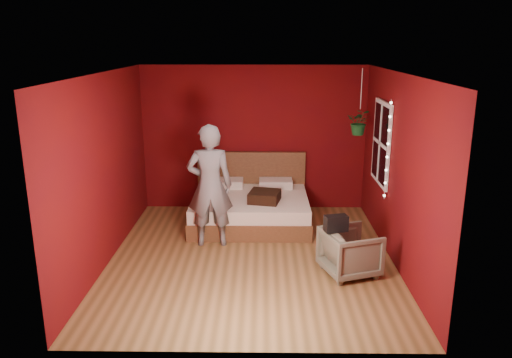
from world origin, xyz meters
The scene contains 10 objects.
floor centered at (0.00, 0.00, 0.00)m, with size 4.50×4.50×0.00m, color olive.
room_walls centered at (0.00, 0.00, 1.68)m, with size 4.04×4.54×2.62m.
window centered at (1.97, 0.90, 1.50)m, with size 0.05×0.97×1.27m.
fairy_lights centered at (1.94, 0.37, 1.50)m, with size 0.04×0.04×1.45m.
bed centered at (-0.04, 1.46, 0.28)m, with size 1.95×1.65×1.07m.
person centered at (-0.62, 0.50, 0.93)m, with size 0.68×0.44×1.85m, color slate.
armchair centered at (1.32, -0.48, 0.31)m, with size 0.67×0.69×0.62m, color #6A6954.
handbag centered at (1.11, -0.53, 0.73)m, with size 0.30×0.15×0.21m, color black.
throw_pillow centered at (0.19, 1.10, 0.57)m, with size 0.47×0.47×0.17m, color black.
hanging_plant centered at (1.68, 1.23, 1.77)m, with size 0.45×0.42×1.04m.
Camera 1 is at (0.16, -6.59, 3.03)m, focal length 35.00 mm.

